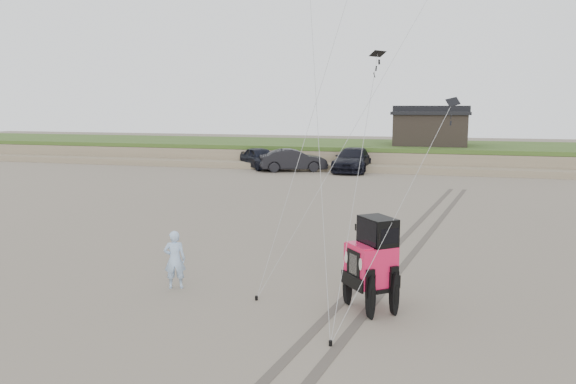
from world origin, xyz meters
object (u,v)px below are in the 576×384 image
(truck_a, at_px, (260,158))
(truck_b, at_px, (293,160))
(jeep, at_px, (371,273))
(man, at_px, (175,259))
(cabin, at_px, (430,127))
(truck_c, at_px, (353,160))

(truck_a, distance_m, truck_b, 3.24)
(jeep, xyz_separation_m, man, (-5.55, 0.24, -0.12))
(truck_b, bearing_deg, truck_a, 48.60)
(cabin, xyz_separation_m, jeep, (-0.56, -36.12, -2.28))
(truck_c, height_order, jeep, jeep)
(jeep, bearing_deg, man, -131.53)
(truck_b, bearing_deg, truck_c, -97.48)
(cabin, height_order, truck_c, cabin)
(truck_a, distance_m, man, 30.15)
(truck_a, relative_size, jeep, 1.00)
(truck_c, height_order, man, truck_c)
(truck_a, xyz_separation_m, truck_c, (7.56, 0.13, 0.03))
(jeep, bearing_deg, cabin, 140.10)
(cabin, relative_size, truck_b, 1.22)
(cabin, xyz_separation_m, truck_b, (-10.15, -7.63, -2.37))
(truck_a, bearing_deg, jeep, -107.53)
(cabin, xyz_separation_m, man, (-6.11, -35.87, -2.40))
(truck_a, xyz_separation_m, jeep, (12.65, -29.55, 0.08))
(truck_a, height_order, truck_c, truck_c)
(cabin, distance_m, truck_c, 8.88)
(cabin, bearing_deg, truck_c, -131.28)
(cabin, bearing_deg, truck_b, -143.06)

